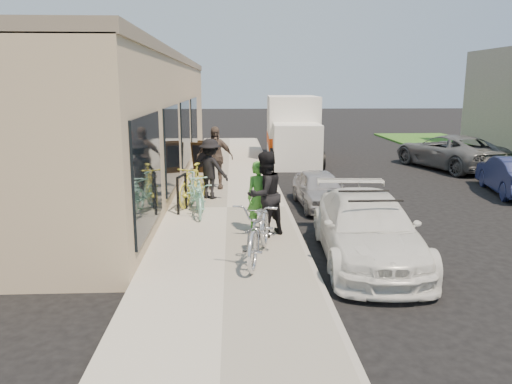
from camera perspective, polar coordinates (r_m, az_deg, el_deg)
name	(u,v)px	position (r m, az deg, el deg)	size (l,w,h in m)	color
ground	(324,249)	(10.27, 7.81, -6.44)	(120.00, 120.00, 0.00)	black
sidewalk	(227,210)	(12.96, -3.33, -2.06)	(3.00, 34.00, 0.15)	#A9A598
curb	(286,210)	(13.03, 3.50, -2.02)	(0.12, 34.00, 0.13)	gray
storefront	(134,118)	(17.91, -13.79, 8.21)	(3.60, 20.00, 4.22)	tan
bike_rack	(182,189)	(12.48, -8.48, 0.29)	(0.20, 0.65, 0.94)	black
sandwich_board	(203,157)	(18.05, -6.09, 4.02)	(0.86, 0.87, 1.11)	black
sedan_white	(367,229)	(9.58, 12.58, -4.13)	(2.00, 4.36, 1.28)	white
sedan_silver	(320,189)	(13.57, 7.28, 0.33)	(1.17, 2.90, 0.99)	#ABABB0
moving_truck	(293,132)	(21.94, 4.23, 6.84)	(2.35, 5.71, 2.76)	white
far_car_gray	(449,152)	(21.16, 21.18, 4.33)	(2.22, 4.82, 1.34)	#535557
tandem_bike	(260,229)	(9.00, 0.45, -4.23)	(0.75, 2.16, 1.13)	silver
woman_rider	(259,197)	(10.58, 0.39, -0.61)	(0.56, 0.37, 1.53)	green
man_standing	(265,194)	(10.31, 0.99, -0.25)	(0.86, 0.67, 1.78)	black
cruiser_bike_a	(195,191)	(12.69, -6.94, 0.10)	(0.44, 1.57, 0.94)	#8CD1BE
cruiser_bike_b	(199,198)	(12.16, -6.51, -0.70)	(0.55, 1.58, 0.83)	#8CD1BE
cruiser_bike_c	(193,185)	(13.22, -7.23, 0.85)	(0.50, 1.77, 1.07)	gold
bystander_a	(210,169)	(13.84, -5.25, 2.66)	(1.07, 0.62, 1.66)	black
bystander_b	(215,158)	(15.16, -4.73, 3.93)	(1.11, 0.46, 1.89)	brown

